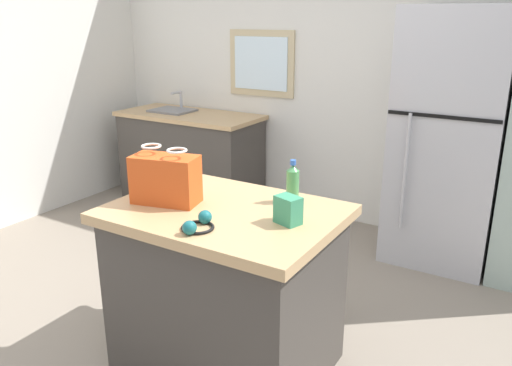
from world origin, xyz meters
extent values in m
plane|color=gray|center=(0.00, 0.00, 0.00)|extent=(6.22, 6.22, 0.00)
cube|color=silver|center=(0.00, 2.27, 1.40)|extent=(5.18, 0.10, 2.80)
cube|color=#CCB78C|center=(-0.92, 2.22, 1.37)|extent=(0.68, 0.04, 0.60)
cube|color=white|center=(-0.92, 2.20, 1.37)|extent=(0.56, 0.02, 0.48)
cube|color=#423D38|center=(0.20, -0.04, 0.42)|extent=(1.04, 0.74, 0.83)
cube|color=tan|center=(0.20, -0.04, 0.86)|extent=(1.12, 0.82, 0.05)
cube|color=#B7B7BC|center=(0.87, 1.87, 0.93)|extent=(0.74, 0.65, 1.86)
cube|color=black|center=(0.87, 1.54, 1.16)|extent=(0.73, 0.01, 0.02)
cylinder|color=#B7B7BC|center=(0.67, 1.51, 0.75)|extent=(0.02, 0.02, 0.84)
cube|color=#423D38|center=(-1.55, 1.89, 0.43)|extent=(1.37, 0.60, 0.85)
cube|color=tan|center=(-1.55, 1.89, 0.87)|extent=(1.41, 0.64, 0.04)
cube|color=slate|center=(-1.75, 1.89, 0.84)|extent=(0.40, 0.32, 0.14)
cylinder|color=#B7B7BC|center=(-1.75, 2.03, 0.98)|extent=(0.03, 0.03, 0.18)
cylinder|color=#B7B7BC|center=(-1.75, 1.96, 1.07)|extent=(0.02, 0.14, 0.02)
cube|color=#DB511E|center=(-0.11, -0.11, 1.01)|extent=(0.36, 0.24, 0.24)
torus|color=white|center=(-0.19, -0.11, 1.17)|extent=(0.12, 0.12, 0.01)
torus|color=white|center=(-0.02, -0.11, 1.17)|extent=(0.12, 0.12, 0.01)
cube|color=#388E66|center=(0.55, -0.04, 0.95)|extent=(0.13, 0.11, 0.13)
cylinder|color=#4C9956|center=(0.44, 0.23, 0.97)|extent=(0.06, 0.06, 0.17)
cone|color=#4C9956|center=(0.44, 0.23, 1.07)|extent=(0.06, 0.06, 0.03)
cylinder|color=blue|center=(0.44, 0.23, 1.10)|extent=(0.03, 0.03, 0.02)
torus|color=black|center=(0.24, -0.30, 0.89)|extent=(0.17, 0.17, 0.01)
sphere|color=#19666B|center=(0.25, -0.37, 0.92)|extent=(0.06, 0.06, 0.06)
sphere|color=#19666B|center=(0.23, -0.24, 0.92)|extent=(0.06, 0.06, 0.06)
camera|label=1|loc=(1.55, -1.96, 1.79)|focal=35.86mm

